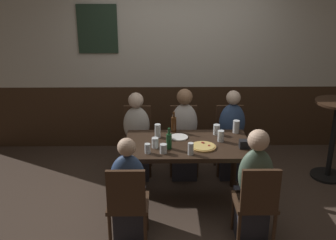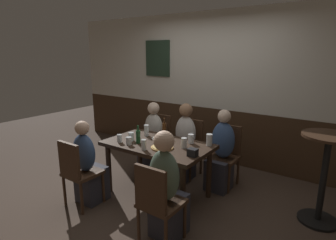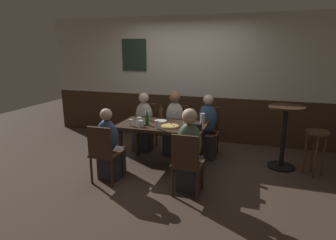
{
  "view_description": "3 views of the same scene",
  "coord_description": "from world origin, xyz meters",
  "px_view_note": "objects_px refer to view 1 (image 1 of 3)",
  "views": [
    {
      "loc": [
        -0.28,
        -4.19,
        2.57
      ],
      "look_at": [
        -0.22,
        0.0,
        1.02
      ],
      "focal_mm": 43.22,
      "sensor_mm": 36.0,
      "label": 1
    },
    {
      "loc": [
        2.1,
        -2.75,
        1.9
      ],
      "look_at": [
        0.08,
        0.12,
        1.05
      ],
      "focal_mm": 29.29,
      "sensor_mm": 36.0,
      "label": 2
    },
    {
      "loc": [
        1.45,
        -4.22,
        1.94
      ],
      "look_at": [
        0.13,
        -0.1,
        0.84
      ],
      "focal_mm": 30.24,
      "sensor_mm": 36.0,
      "label": 3
    }
  ],
  "objects_px": {
    "person_mid_far": "(184,140)",
    "person_left_near": "(129,196)",
    "beer_bottle_green": "(169,141)",
    "pizza": "(203,147)",
    "tumbler_short": "(163,149)",
    "beer_glass_tall": "(155,143)",
    "pint_glass_amber": "(191,149)",
    "beer_glass_half": "(216,130)",
    "chair_right_near": "(257,200)",
    "chair_mid_far": "(184,135)",
    "highball_clear": "(148,149)",
    "person_right_far": "(232,141)",
    "beer_bottle_brown": "(174,124)",
    "pint_glass_pale": "(158,132)",
    "chair_left_near": "(127,201)",
    "person_right_near": "(253,191)",
    "chair_left_far": "(137,135)",
    "chair_right_far": "(230,135)",
    "tumbler_water": "(236,127)",
    "side_bar_table": "(334,134)",
    "dining_table": "(187,151)",
    "person_left_far": "(137,142)",
    "plate_white_large": "(179,137)",
    "pint_glass_stout": "(221,136)"
  },
  "relations": [
    {
      "from": "chair_right_near",
      "to": "plate_white_large",
      "type": "xyz_separation_m",
      "value": [
        -0.71,
        0.99,
        0.25
      ]
    },
    {
      "from": "chair_right_far",
      "to": "beer_glass_tall",
      "type": "xyz_separation_m",
      "value": [
        -0.98,
        -0.94,
        0.29
      ]
    },
    {
      "from": "pint_glass_amber",
      "to": "beer_glass_half",
      "type": "height_order",
      "value": "pint_glass_amber"
    },
    {
      "from": "chair_left_far",
      "to": "chair_left_near",
      "type": "bearing_deg",
      "value": -90.0
    },
    {
      "from": "chair_right_far",
      "to": "tumbler_short",
      "type": "xyz_separation_m",
      "value": [
        -0.89,
        -1.08,
        0.29
      ]
    },
    {
      "from": "chair_left_near",
      "to": "person_mid_far",
      "type": "relative_size",
      "value": 0.75
    },
    {
      "from": "person_left_near",
      "to": "beer_bottle_green",
      "type": "distance_m",
      "value": 0.76
    },
    {
      "from": "chair_right_near",
      "to": "pint_glass_amber",
      "type": "xyz_separation_m",
      "value": [
        -0.61,
        0.53,
        0.3
      ]
    },
    {
      "from": "chair_right_far",
      "to": "highball_clear",
      "type": "relative_size",
      "value": 8.2
    },
    {
      "from": "person_mid_far",
      "to": "person_left_near",
      "type": "distance_m",
      "value": 1.46
    },
    {
      "from": "chair_right_far",
      "to": "pizza",
      "type": "height_order",
      "value": "chair_right_far"
    },
    {
      "from": "person_mid_far",
      "to": "person_right_near",
      "type": "xyz_separation_m",
      "value": [
        0.62,
        -1.33,
        0.0
      ]
    },
    {
      "from": "chair_right_near",
      "to": "pint_glass_pale",
      "type": "bearing_deg",
      "value": 133.54
    },
    {
      "from": "plate_white_large",
      "to": "side_bar_table",
      "type": "bearing_deg",
      "value": 11.36
    },
    {
      "from": "person_right_far",
      "to": "tumbler_water",
      "type": "distance_m",
      "value": 0.48
    },
    {
      "from": "pint_glass_stout",
      "to": "beer_bottle_brown",
      "type": "height_order",
      "value": "beer_bottle_brown"
    },
    {
      "from": "chair_mid_far",
      "to": "tumbler_short",
      "type": "bearing_deg",
      "value": -104.16
    },
    {
      "from": "pint_glass_amber",
      "to": "pint_glass_pale",
      "type": "bearing_deg",
      "value": 126.2
    },
    {
      "from": "beer_glass_tall",
      "to": "beer_glass_half",
      "type": "distance_m",
      "value": 0.81
    },
    {
      "from": "plate_white_large",
      "to": "highball_clear",
      "type": "bearing_deg",
      "value": -129.76
    },
    {
      "from": "person_right_far",
      "to": "chair_right_near",
      "type": "bearing_deg",
      "value": -90.0
    },
    {
      "from": "pint_glass_pale",
      "to": "pint_glass_amber",
      "type": "relative_size",
      "value": 1.21
    },
    {
      "from": "chair_mid_far",
      "to": "pint_glass_pale",
      "type": "xyz_separation_m",
      "value": [
        -0.34,
        -0.64,
        0.31
      ]
    },
    {
      "from": "pint_glass_pale",
      "to": "chair_left_near",
      "type": "bearing_deg",
      "value": -105.6
    },
    {
      "from": "dining_table",
      "to": "person_left_far",
      "type": "xyz_separation_m",
      "value": [
        -0.62,
        0.66,
        -0.17
      ]
    },
    {
      "from": "tumbler_short",
      "to": "chair_left_far",
      "type": "bearing_deg",
      "value": 107.72
    },
    {
      "from": "person_left_far",
      "to": "beer_glass_tall",
      "type": "bearing_deg",
      "value": -71.8
    },
    {
      "from": "chair_left_far",
      "to": "pint_glass_pale",
      "type": "height_order",
      "value": "pint_glass_pale"
    },
    {
      "from": "person_right_near",
      "to": "pint_glass_stout",
      "type": "bearing_deg",
      "value": 108.54
    },
    {
      "from": "pint_glass_amber",
      "to": "beer_bottle_brown",
      "type": "distance_m",
      "value": 0.68
    },
    {
      "from": "chair_right_far",
      "to": "pint_glass_stout",
      "type": "xyz_separation_m",
      "value": [
        -0.24,
        -0.78,
        0.3
      ]
    },
    {
      "from": "beer_bottle_brown",
      "to": "plate_white_large",
      "type": "relative_size",
      "value": 1.18
    },
    {
      "from": "chair_right_far",
      "to": "beer_bottle_green",
      "type": "relative_size",
      "value": 3.66
    },
    {
      "from": "beer_glass_half",
      "to": "beer_bottle_green",
      "type": "distance_m",
      "value": 0.7
    },
    {
      "from": "tumbler_water",
      "to": "beer_glass_tall",
      "type": "xyz_separation_m",
      "value": [
        -0.97,
        -0.43,
        -0.02
      ]
    },
    {
      "from": "person_right_far",
      "to": "pint_glass_amber",
      "type": "xyz_separation_m",
      "value": [
        -0.61,
        -0.96,
        0.32
      ]
    },
    {
      "from": "pizza",
      "to": "beer_glass_tall",
      "type": "distance_m",
      "value": 0.53
    },
    {
      "from": "pint_glass_pale",
      "to": "pint_glass_stout",
      "type": "bearing_deg",
      "value": -10.62
    },
    {
      "from": "person_left_far",
      "to": "tumbler_water",
      "type": "xyz_separation_m",
      "value": [
        1.22,
        -0.35,
        0.33
      ]
    },
    {
      "from": "chair_mid_far",
      "to": "person_left_near",
      "type": "xyz_separation_m",
      "value": [
        -0.62,
        -1.49,
        -0.04
      ]
    },
    {
      "from": "beer_bottle_brown",
      "to": "tumbler_water",
      "type": "bearing_deg",
      "value": -3.2
    },
    {
      "from": "chair_left_near",
      "to": "beer_glass_half",
      "type": "relative_size",
      "value": 7.2
    },
    {
      "from": "chair_mid_far",
      "to": "highball_clear",
      "type": "height_order",
      "value": "chair_mid_far"
    },
    {
      "from": "chair_mid_far",
      "to": "chair_right_far",
      "type": "relative_size",
      "value": 1.0
    },
    {
      "from": "chair_right_far",
      "to": "pint_glass_pale",
      "type": "bearing_deg",
      "value": -146.17
    },
    {
      "from": "pizza",
      "to": "tumbler_short",
      "type": "relative_size",
      "value": 2.82
    },
    {
      "from": "chair_mid_far",
      "to": "person_mid_far",
      "type": "distance_m",
      "value": 0.16
    },
    {
      "from": "tumbler_water",
      "to": "side_bar_table",
      "type": "distance_m",
      "value": 1.34
    },
    {
      "from": "tumbler_short",
      "to": "chair_mid_far",
      "type": "bearing_deg",
      "value": 75.84
    },
    {
      "from": "person_mid_far",
      "to": "pint_glass_stout",
      "type": "distance_m",
      "value": 0.79
    }
  ]
}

